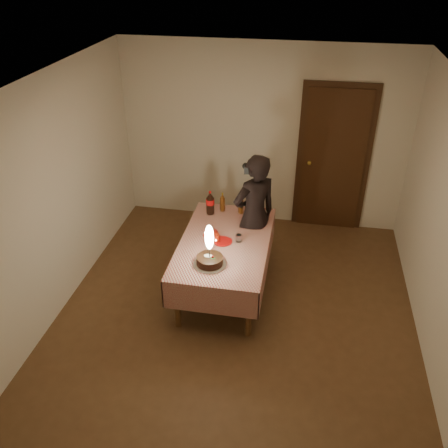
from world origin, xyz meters
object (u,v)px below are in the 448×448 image
(red_cup, at_px, (216,238))
(cola_bottle, at_px, (210,203))
(red_plate, at_px, (223,241))
(amber_bottle_mid, at_px, (241,205))
(amber_bottle_left, at_px, (222,203))
(birthday_cake, at_px, (210,255))
(photographer, at_px, (254,216))
(clear_cup, at_px, (239,238))
(dining_table, at_px, (225,248))
(amber_bottle_right, at_px, (247,209))

(red_cup, relative_size, cola_bottle, 0.31)
(red_plate, height_order, amber_bottle_mid, amber_bottle_mid)
(red_plate, xyz_separation_m, red_cup, (-0.08, -0.01, 0.05))
(amber_bottle_left, bearing_deg, amber_bottle_mid, -4.54)
(red_plate, relative_size, cola_bottle, 0.69)
(red_cup, bearing_deg, amber_bottle_mid, 75.62)
(cola_bottle, bearing_deg, birthday_cake, -78.44)
(amber_bottle_left, relative_size, amber_bottle_mid, 1.00)
(birthday_cake, distance_m, red_cup, 0.45)
(red_cup, height_order, photographer, photographer)
(red_plate, bearing_deg, clear_cup, 11.38)
(red_cup, bearing_deg, photographer, 51.34)
(red_cup, height_order, cola_bottle, cola_bottle)
(amber_bottle_mid, height_order, photographer, photographer)
(red_cup, bearing_deg, cola_bottle, 107.82)
(amber_bottle_left, bearing_deg, clear_cup, -64.77)
(amber_bottle_left, height_order, amber_bottle_mid, same)
(dining_table, relative_size, amber_bottle_left, 6.75)
(cola_bottle, height_order, amber_bottle_mid, cola_bottle)
(red_cup, relative_size, amber_bottle_right, 0.39)
(clear_cup, height_order, amber_bottle_mid, amber_bottle_mid)
(red_cup, xyz_separation_m, clear_cup, (0.26, 0.04, -0.01))
(dining_table, bearing_deg, birthday_cake, -99.37)
(dining_table, distance_m, amber_bottle_left, 0.75)
(red_plate, bearing_deg, amber_bottle_right, 72.06)
(red_cup, bearing_deg, clear_cup, 9.39)
(amber_bottle_right, bearing_deg, birthday_cake, -103.43)
(cola_bottle, relative_size, amber_bottle_right, 1.25)
(dining_table, bearing_deg, clear_cup, 7.67)
(clear_cup, bearing_deg, red_plate, -168.62)
(photographer, bearing_deg, amber_bottle_mid, 131.13)
(red_plate, distance_m, amber_bottle_left, 0.73)
(red_cup, distance_m, clear_cup, 0.26)
(clear_cup, height_order, amber_bottle_right, amber_bottle_right)
(cola_bottle, height_order, amber_bottle_left, cola_bottle)
(red_plate, height_order, cola_bottle, cola_bottle)
(amber_bottle_mid, bearing_deg, amber_bottle_right, -42.25)
(red_plate, bearing_deg, birthday_cake, -97.14)
(dining_table, distance_m, amber_bottle_right, 0.65)
(photographer, bearing_deg, cola_bottle, 165.79)
(amber_bottle_left, bearing_deg, cola_bottle, -143.91)
(red_plate, height_order, amber_bottle_left, amber_bottle_left)
(clear_cup, distance_m, amber_bottle_mid, 0.67)
(dining_table, xyz_separation_m, red_plate, (-0.02, -0.01, 0.10))
(cola_bottle, bearing_deg, amber_bottle_mid, 12.13)
(red_plate, distance_m, clear_cup, 0.19)
(amber_bottle_left, bearing_deg, photographer, -29.31)
(birthday_cake, bearing_deg, cola_bottle, 101.56)
(photographer, bearing_deg, clear_cup, -105.65)
(amber_bottle_right, bearing_deg, amber_bottle_left, 162.63)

